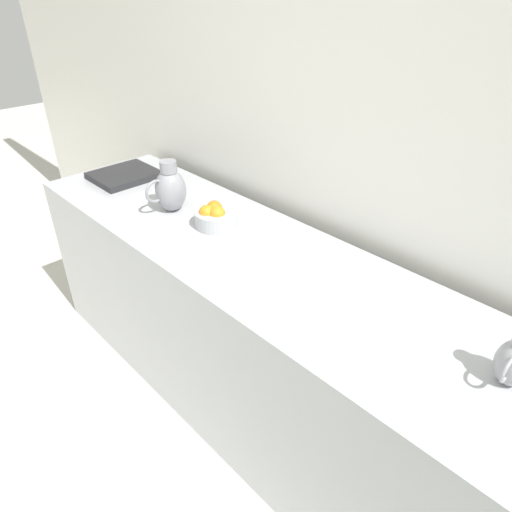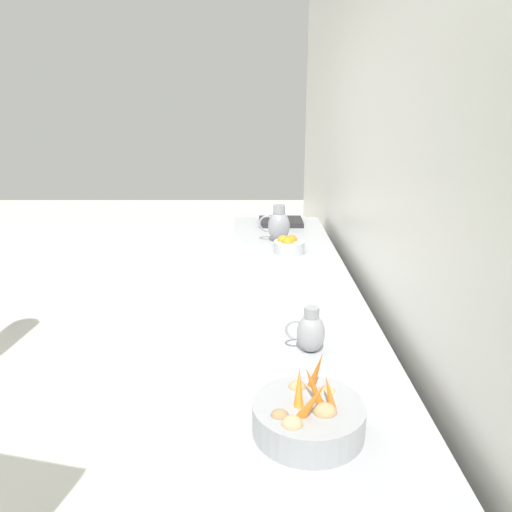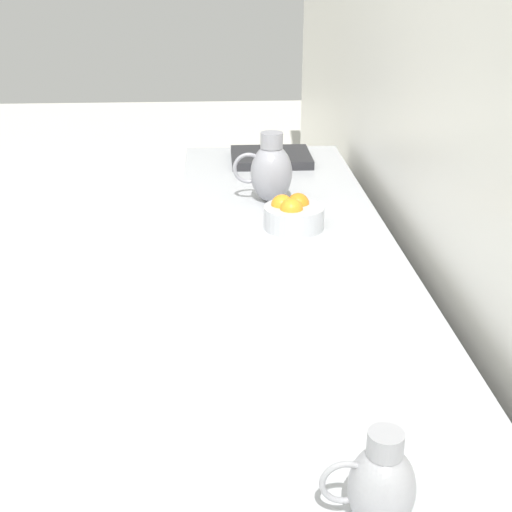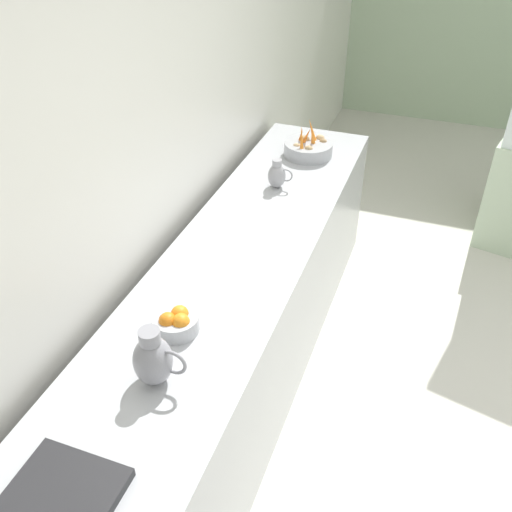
{
  "view_description": "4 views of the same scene",
  "coord_description": "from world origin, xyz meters",
  "px_view_note": "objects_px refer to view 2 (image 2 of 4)",
  "views": [
    {
      "loc": [
        -0.35,
        0.89,
        1.91
      ],
      "look_at": [
        -1.38,
        -0.19,
        0.99
      ],
      "focal_mm": 32.41,
      "sensor_mm": 36.0,
      "label": 1
    },
    {
      "loc": [
        -1.32,
        2.39,
        1.79
      ],
      "look_at": [
        -1.32,
        -0.1,
        1.03
      ],
      "focal_mm": 34.56,
      "sensor_mm": 36.0,
      "label": 2
    },
    {
      "loc": [
        -1.28,
        1.56,
        1.74
      ],
      "look_at": [
        -1.39,
        -0.24,
        0.96
      ],
      "focal_mm": 49.78,
      "sensor_mm": 36.0,
      "label": 3
    },
    {
      "loc": [
        -0.62,
        -2.13,
        2.54
      ],
      "look_at": [
        -1.34,
        -0.15,
        1.02
      ],
      "focal_mm": 39.67,
      "sensor_mm": 36.0,
      "label": 4
    }
  ],
  "objects_px": {
    "vegetable_colander": "(309,416)",
    "metal_pitcher_short": "(310,332)",
    "metal_pitcher_tall": "(279,225)",
    "orange_bowl": "(289,245)"
  },
  "relations": [
    {
      "from": "metal_pitcher_tall",
      "to": "metal_pitcher_short",
      "type": "bearing_deg",
      "value": 91.71
    },
    {
      "from": "orange_bowl",
      "to": "metal_pitcher_tall",
      "type": "xyz_separation_m",
      "value": [
        0.05,
        -0.28,
        0.07
      ]
    },
    {
      "from": "vegetable_colander",
      "to": "metal_pitcher_short",
      "type": "bearing_deg",
      "value": -96.62
    },
    {
      "from": "vegetable_colander",
      "to": "metal_pitcher_short",
      "type": "xyz_separation_m",
      "value": [
        -0.06,
        -0.48,
        0.03
      ]
    },
    {
      "from": "metal_pitcher_short",
      "to": "orange_bowl",
      "type": "bearing_deg",
      "value": -90.2
    },
    {
      "from": "metal_pitcher_tall",
      "to": "metal_pitcher_short",
      "type": "distance_m",
      "value": 1.6
    },
    {
      "from": "metal_pitcher_tall",
      "to": "metal_pitcher_short",
      "type": "relative_size",
      "value": 1.42
    },
    {
      "from": "vegetable_colander",
      "to": "orange_bowl",
      "type": "relative_size",
      "value": 1.6
    },
    {
      "from": "orange_bowl",
      "to": "vegetable_colander",
      "type": "bearing_deg",
      "value": 88.07
    },
    {
      "from": "metal_pitcher_short",
      "to": "metal_pitcher_tall",
      "type": "bearing_deg",
      "value": -88.29
    }
  ]
}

